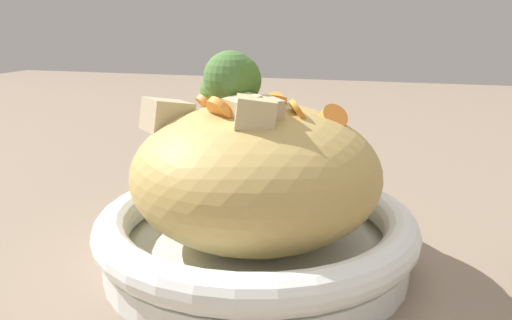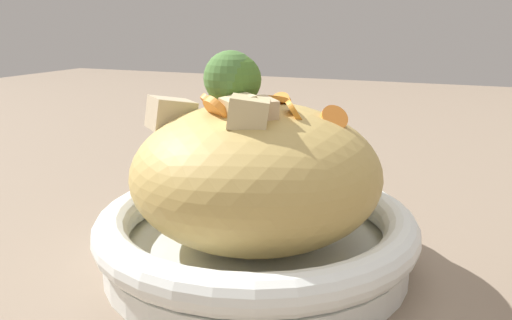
{
  "view_description": "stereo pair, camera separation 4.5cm",
  "coord_description": "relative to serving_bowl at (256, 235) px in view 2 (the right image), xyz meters",
  "views": [
    {
      "loc": [
        -0.13,
        0.42,
        0.22
      ],
      "look_at": [
        0.0,
        0.0,
        0.1
      ],
      "focal_mm": 36.52,
      "sensor_mm": 36.0,
      "label": 1
    },
    {
      "loc": [
        -0.17,
        0.4,
        0.22
      ],
      "look_at": [
        0.0,
        0.0,
        0.1
      ],
      "focal_mm": 36.52,
      "sensor_mm": 36.0,
      "label": 2
    }
  ],
  "objects": [
    {
      "name": "ground_plane",
      "position": [
        0.0,
        0.0,
        -0.03
      ],
      "size": [
        3.0,
        3.0,
        0.0
      ],
      "primitive_type": "plane",
      "color": "#826F5C"
    },
    {
      "name": "chicken_chunks",
      "position": [
        0.03,
        0.02,
        0.11
      ],
      "size": [
        0.14,
        0.08,
        0.04
      ],
      "color": "#D0BD8B",
      "rests_on": "serving_bowl"
    },
    {
      "name": "serving_bowl",
      "position": [
        0.0,
        0.0,
        0.0
      ],
      "size": [
        0.28,
        0.28,
        0.05
      ],
      "color": "white",
      "rests_on": "ground_plane"
    },
    {
      "name": "carrot_coins",
      "position": [
        -0.01,
        -0.0,
        0.11
      ],
      "size": [
        0.15,
        0.12,
        0.03
      ],
      "color": "orange",
      "rests_on": "serving_bowl"
    },
    {
      "name": "noodle_heap",
      "position": [
        -0.0,
        -0.0,
        0.06
      ],
      "size": [
        0.22,
        0.22,
        0.12
      ],
      "color": "tan",
      "rests_on": "serving_bowl"
    },
    {
      "name": "zucchini_slices",
      "position": [
        0.06,
        -0.05,
        0.1
      ],
      "size": [
        0.09,
        0.06,
        0.04
      ],
      "color": "beige",
      "rests_on": "serving_bowl"
    },
    {
      "name": "broccoli_florets",
      "position": [
        0.03,
        -0.01,
        0.13
      ],
      "size": [
        0.09,
        0.12,
        0.08
      ],
      "color": "#9AB273",
      "rests_on": "serving_bowl"
    }
  ]
}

